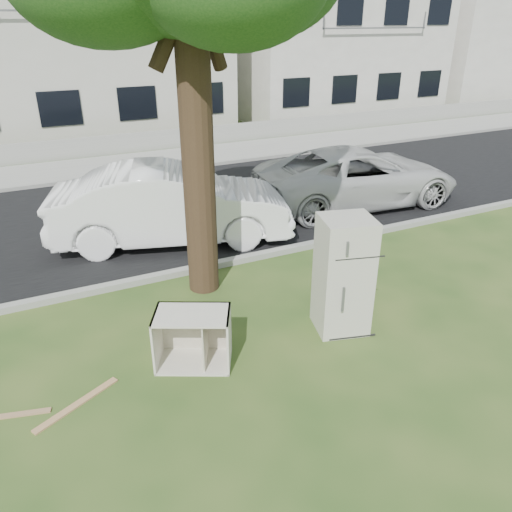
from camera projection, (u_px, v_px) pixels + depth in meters
name	position (u px, v px, depth m)	size (l,w,h in m)	color
ground	(268.00, 331.00, 7.88)	(120.00, 120.00, 0.00)	#274619
road	(161.00, 212.00, 12.75)	(120.00, 7.00, 0.01)	black
kerb_near	(212.00, 268.00, 9.87)	(120.00, 0.18, 0.12)	gray
kerb_far	(129.00, 176.00, 15.64)	(120.00, 0.18, 0.12)	gray
sidewalk	(120.00, 165.00, 16.81)	(120.00, 2.80, 0.01)	gray
low_wall	(109.00, 145.00, 17.97)	(120.00, 0.15, 0.70)	gray
townhouse_center	(75.00, 39.00, 20.49)	(11.22, 8.16, 7.44)	beige
townhouse_right	(322.00, 41.00, 25.35)	(10.20, 8.16, 6.84)	silver
filler_right	(506.00, 41.00, 31.37)	(16.00, 9.00, 6.40)	beige
fridge	(343.00, 275.00, 7.60)	(0.77, 0.71, 1.86)	silver
cabinet	(193.00, 338.00, 7.01)	(1.04, 0.65, 0.81)	white
plank_a	(77.00, 404.00, 6.37)	(1.23, 0.10, 0.02)	tan
plank_b	(15.00, 415.00, 6.20)	(0.86, 0.09, 0.02)	#A17954
plank_c	(166.00, 350.00, 7.42)	(0.87, 0.10, 0.02)	tan
car_center	(172.00, 205.00, 10.76)	(1.78, 5.10, 1.68)	white
car_right	(358.00, 176.00, 13.03)	(2.47, 5.36, 1.49)	silver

